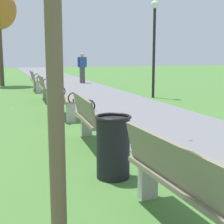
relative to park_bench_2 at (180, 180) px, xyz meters
The scene contains 10 objects.
paved_walkway 15.08m from the park_bench_2, 82.17° to the left, with size 3.10×44.00×0.02m, color slate.
park_bench_2 is the anchor object (origin of this frame).
park_bench_3 3.10m from the park_bench_2, 90.00° to the left, with size 0.55×1.62×0.90m.
park_bench_4 5.95m from the park_bench_2, 90.00° to the left, with size 0.50×1.61×0.90m.
park_bench_5 9.09m from the park_bench_2, 90.00° to the left, with size 0.53×1.62×0.90m.
park_bench_6 12.20m from the park_bench_2, 90.00° to the left, with size 0.51×1.61×0.90m.
pedestrian_walking 15.77m from the park_bench_2, 79.56° to the left, with size 0.53×0.26×1.62m.
trash_bin 1.49m from the park_bench_2, 95.67° to the left, with size 0.48×0.48×0.84m.
lamp_post 9.76m from the park_bench_2, 65.96° to the left, with size 0.28×0.28×3.48m.
scattered_leaves 3.98m from the park_bench_2, 80.88° to the left, with size 4.64×19.63×0.02m.
Camera 1 is at (-2.04, 0.48, 1.64)m, focal length 54.21 mm.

